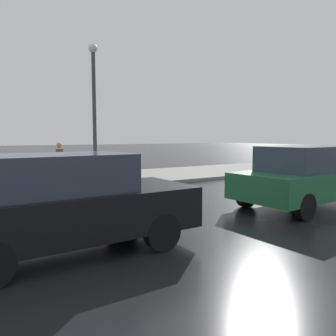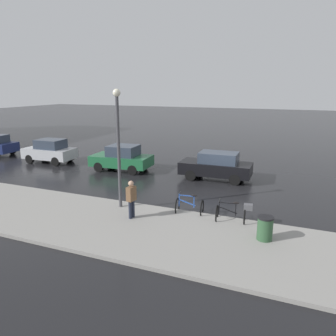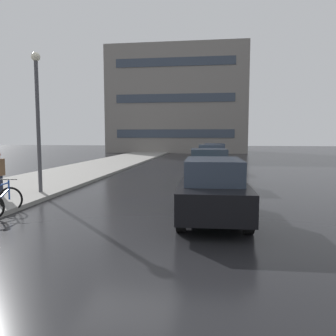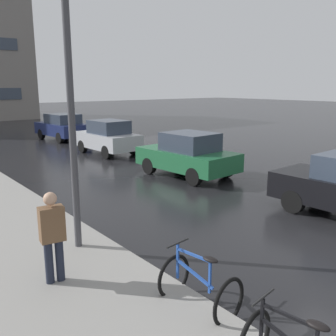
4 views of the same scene
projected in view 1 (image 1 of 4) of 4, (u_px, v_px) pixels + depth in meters
ground_plane at (3, 228)px, 6.96m from camera, size 140.00×140.00×0.00m
sidewalk_kerb at (203, 172)px, 17.26m from camera, size 4.80×60.00×0.14m
bicycle_second at (7, 185)px, 10.34m from camera, size 0.88×1.23×0.99m
car_black at (69, 203)px, 5.43m from camera, size 1.88×4.24×1.66m
car_green at (301, 178)px, 8.91m from camera, size 2.19×4.03×1.68m
pedestrian at (60, 162)px, 12.59m from camera, size 0.43×0.30×1.73m
streetlamp at (94, 102)px, 12.14m from camera, size 0.33×0.33×5.32m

